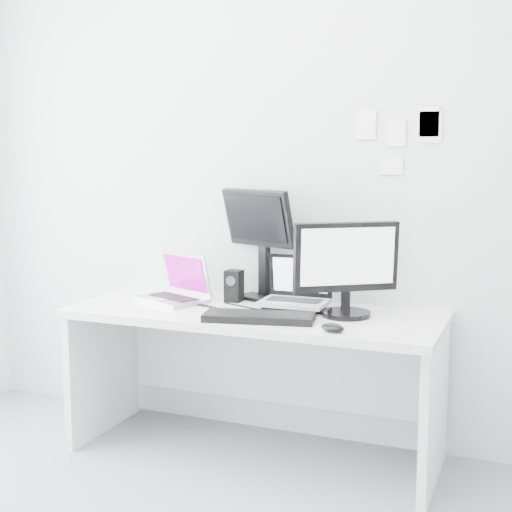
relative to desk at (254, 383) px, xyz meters
name	(u,v)px	position (x,y,z in m)	size (l,w,h in m)	color
back_wall	(279,179)	(0.00, 0.35, 0.99)	(3.60, 3.60, 0.00)	silver
desk	(254,383)	(0.00, 0.00, 0.00)	(1.80, 0.70, 0.73)	silver
macbook	(171,277)	(-0.47, 0.04, 0.50)	(0.35, 0.26, 0.26)	#B9B9BE
speaker	(234,286)	(-0.18, 0.17, 0.45)	(0.08, 0.08, 0.16)	black
dell_laptop	(294,283)	(0.17, 0.09, 0.50)	(0.32, 0.25, 0.27)	#A5A7AB
rear_monitor	(261,243)	(-0.07, 0.27, 0.66)	(0.43, 0.16, 0.59)	black
samsung_monitor	(347,268)	(0.45, 0.05, 0.59)	(0.50, 0.23, 0.46)	black
keyboard	(259,317)	(0.10, -0.19, 0.38)	(0.50, 0.18, 0.03)	black
mouse	(333,328)	(0.47, -0.27, 0.38)	(0.11, 0.07, 0.04)	black
wall_note_0	(366,125)	(0.45, 0.34, 1.26)	(0.10, 0.00, 0.14)	white
wall_note_1	(396,133)	(0.60, 0.34, 1.22)	(0.09, 0.00, 0.13)	white
wall_note_2	(428,122)	(0.75, 0.34, 1.26)	(0.10, 0.00, 0.14)	white
wall_note_3	(391,166)	(0.58, 0.34, 1.05)	(0.11, 0.00, 0.08)	white
wall_note_4	(430,127)	(0.76, 0.34, 1.24)	(0.11, 0.00, 0.15)	white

